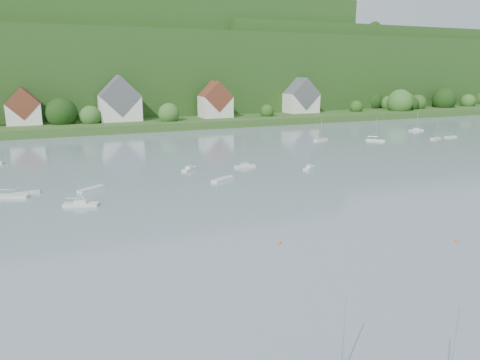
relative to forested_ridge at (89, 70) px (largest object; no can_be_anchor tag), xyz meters
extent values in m
cube|color=#2E531F|center=(-0.39, -68.57, -21.39)|extent=(600.00, 60.00, 3.00)
cube|color=#173D13|center=(-0.39, 6.43, -2.89)|extent=(620.00, 160.00, 40.00)
cube|color=#173D13|center=(9.61, 1.43, 5.11)|extent=(240.00, 130.00, 60.00)
cube|color=#173D13|center=(159.61, -13.57, -0.89)|extent=(200.00, 110.00, 48.00)
sphere|color=#2B5F23|center=(141.10, -88.35, -15.70)|extent=(12.88, 12.88, 12.88)
sphere|color=black|center=(138.95, -70.63, -16.49)|extent=(10.46, 10.46, 10.46)
sphere|color=#235218|center=(118.03, -83.67, -17.79)|extent=(6.45, 6.45, 6.45)
sphere|color=black|center=(151.61, -74.57, -16.42)|extent=(10.68, 10.68, 10.68)
sphere|color=black|center=(177.51, -82.15, -15.71)|extent=(12.85, 12.85, 12.85)
sphere|color=#2B5F23|center=(-7.19, -84.69, -17.23)|extent=(8.19, 8.19, 8.19)
sphere|color=#2B5F23|center=(153.57, -78.22, -16.47)|extent=(10.50, 10.50, 10.50)
sphere|color=black|center=(152.37, -84.29, -17.27)|extent=(8.05, 8.05, 8.05)
sphere|color=#2B5F23|center=(46.46, -76.48, -15.93)|extent=(12.16, 12.16, 12.16)
sphere|color=#2B5F23|center=(22.59, -88.64, -17.05)|extent=(8.73, 8.73, 8.73)
sphere|color=#235218|center=(198.25, -80.81, -17.37)|extent=(7.74, 7.74, 7.74)
sphere|color=#235218|center=(158.64, -82.46, -17.02)|extent=(8.84, 8.84, 8.84)
sphere|color=#235218|center=(67.44, -86.88, -17.86)|extent=(6.24, 6.24, 6.24)
sphere|color=black|center=(89.03, -74.03, -17.23)|extent=(8.16, 8.16, 8.16)
sphere|color=#2B5F23|center=(144.37, -76.25, -17.26)|extent=(8.09, 8.09, 8.09)
sphere|color=#2B5F23|center=(196.74, -81.27, -17.24)|extent=(8.14, 8.14, 8.14)
sphere|color=black|center=(-17.40, -82.21, -16.01)|extent=(11.92, 11.92, 11.92)
sphere|color=#235218|center=(0.71, 11.08, 37.34)|extent=(12.73, 12.73, 12.73)
sphere|color=#235218|center=(83.00, -24.04, 37.13)|extent=(11.50, 11.50, 11.50)
sphere|color=#235218|center=(60.32, 6.32, 37.68)|extent=(14.65, 14.65, 14.65)
sphere|color=#235218|center=(119.05, -29.99, 36.82)|extent=(9.76, 9.76, 9.76)
sphere|color=#2B5F23|center=(114.11, -25.59, 36.69)|extent=(9.00, 9.00, 9.00)
sphere|color=#235218|center=(100.63, -10.60, 36.52)|extent=(8.03, 8.03, 8.03)
sphere|color=#2B5F23|center=(176.25, -10.27, 24.78)|extent=(9.52, 9.52, 9.52)
sphere|color=#2B5F23|center=(232.80, -9.57, 24.71)|extent=(9.12, 9.12, 9.12)
sphere|color=#2B5F23|center=(100.08, -10.21, 25.73)|extent=(14.97, 14.97, 14.97)
sphere|color=black|center=(161.52, -39.71, 24.43)|extent=(7.52, 7.52, 7.52)
sphere|color=#235218|center=(78.27, -12.75, 24.82)|extent=(9.78, 9.78, 9.78)
sphere|color=#235218|center=(119.29, -13.86, 25.22)|extent=(12.02, 12.02, 12.02)
sphere|color=black|center=(137.50, -32.55, 25.14)|extent=(11.57, 11.57, 11.57)
sphere|color=#235218|center=(122.03, -45.83, 25.33)|extent=(12.65, 12.65, 12.65)
sphere|color=#2B5F23|center=(142.24, -40.20, 24.56)|extent=(8.28, 8.28, 8.28)
sphere|color=black|center=(167.50, -4.26, 24.42)|extent=(7.47, 7.47, 7.47)
sphere|color=#2B5F23|center=(98.74, -21.35, 24.77)|extent=(9.48, 9.48, 9.48)
sphere|color=black|center=(189.04, 2.65, 18.59)|extent=(8.43, 8.43, 8.43)
sphere|color=#235218|center=(-40.37, -6.43, 19.21)|extent=(12.01, 12.01, 12.01)
sphere|color=black|center=(181.67, -23.89, 19.48)|extent=(13.54, 13.54, 13.54)
sphere|color=black|center=(118.27, -16.22, 19.75)|extent=(15.08, 15.08, 15.08)
sphere|color=#2B5F23|center=(108.01, -0.55, 19.91)|extent=(15.99, 15.99, 15.99)
sphere|color=black|center=(-4.10, 3.64, 19.86)|extent=(15.72, 15.72, 15.72)
sphere|color=#2B5F23|center=(218.01, 32.93, 19.59)|extent=(14.17, 14.17, 14.17)
sphere|color=#235218|center=(10.49, -0.65, 18.96)|extent=(10.54, 10.54, 10.54)
sphere|color=black|center=(232.70, -34.58, 19.59)|extent=(14.14, 14.14, 14.14)
cube|color=silver|center=(-30.39, -79.57, -15.89)|extent=(12.00, 9.00, 8.00)
cube|color=brown|center=(-30.39, -79.57, -11.89)|extent=(12.00, 9.36, 12.00)
cube|color=silver|center=(4.61, -80.57, -14.89)|extent=(16.00, 11.00, 10.00)
cube|color=#55555C|center=(4.61, -80.57, -9.89)|extent=(16.00, 11.44, 16.00)
cube|color=silver|center=(44.61, -82.57, -15.39)|extent=(13.00, 10.00, 9.00)
cube|color=brown|center=(44.61, -82.57, -10.89)|extent=(13.00, 10.40, 13.00)
cube|color=silver|center=(89.61, -78.57, -15.39)|extent=(15.00, 10.00, 9.00)
cube|color=#55555C|center=(89.61, -78.57, -10.89)|extent=(15.00, 10.40, 15.00)
cylinder|color=silver|center=(-1.01, -239.46, -19.13)|extent=(0.10, 0.10, 6.48)
sphere|color=#F46C00|center=(30.14, -222.56, -22.89)|extent=(0.51, 0.51, 0.51)
sphere|color=#F46C00|center=(7.19, -213.75, -22.89)|extent=(0.48, 0.48, 0.48)
cube|color=silver|center=(108.90, -133.58, -22.60)|extent=(5.89, 2.47, 0.57)
cube|color=silver|center=(108.90, -133.58, -22.07)|extent=(2.15, 1.42, 0.50)
cylinder|color=silver|center=(108.90, -133.58, -18.75)|extent=(0.10, 0.10, 7.14)
cylinder|color=silver|center=(108.05, -133.45, -21.42)|extent=(3.12, 0.57, 0.08)
cube|color=silver|center=(12.26, -178.14, -22.59)|extent=(5.97, 4.41, 0.59)
cylinder|color=silver|center=(12.26, -178.14, -18.59)|extent=(0.10, 0.10, 7.42)
cylinder|color=silver|center=(11.49, -178.58, -21.39)|extent=(2.86, 1.71, 0.08)
cube|color=silver|center=(107.68, -151.08, -22.65)|extent=(4.78, 1.43, 0.48)
cylinder|color=silver|center=(107.68, -151.08, -19.44)|extent=(0.10, 0.10, 5.95)
cylinder|color=silver|center=(106.97, -151.09, -21.51)|extent=(2.62, 0.13, 0.08)
cube|color=silver|center=(35.41, -175.21, -22.65)|extent=(4.53, 3.89, 0.47)
cube|color=silver|center=(35.41, -175.21, -22.17)|extent=(1.86, 1.73, 0.50)
cylinder|color=silver|center=(35.41, -175.21, -19.49)|extent=(0.10, 0.10, 5.86)
cylinder|color=silver|center=(34.85, -175.64, -21.52)|extent=(2.10, 1.63, 0.08)
cube|color=silver|center=(-26.03, -173.40, -22.65)|extent=(4.78, 1.95, 0.46)
cylinder|color=silver|center=(-26.03, -173.40, -19.52)|extent=(0.10, 0.10, 5.81)
cylinder|color=silver|center=(-26.72, -173.50, -21.52)|extent=(2.54, 0.44, 0.08)
cube|color=silver|center=(-14.40, -175.36, -22.61)|extent=(5.47, 4.49, 0.56)
cylinder|color=silver|center=(-14.40, -175.36, -18.84)|extent=(0.10, 0.10, 6.98)
cylinder|color=silver|center=(-15.08, -175.84, -21.43)|extent=(2.56, 1.83, 0.08)
cube|color=silver|center=(8.50, -165.47, -22.63)|extent=(4.64, 4.63, 0.51)
cube|color=silver|center=(8.50, -165.47, -22.12)|extent=(1.98, 1.98, 0.50)
cylinder|color=silver|center=(8.50, -165.47, -19.17)|extent=(0.10, 0.10, 6.41)
cylinder|color=silver|center=(7.96, -166.01, -21.47)|extent=(2.05, 2.05, 0.08)
cube|color=silver|center=(-28.43, -174.95, -22.58)|extent=(6.32, 3.80, 0.61)
cylinder|color=silver|center=(-28.43, -174.95, -18.45)|extent=(0.10, 0.10, 7.64)
cylinder|color=silver|center=(-29.28, -174.62, -21.38)|extent=(3.17, 1.29, 0.08)
cube|color=silver|center=(-16.85, -185.46, -22.59)|extent=(6.07, 3.48, 0.59)
cube|color=silver|center=(-16.85, -185.46, -22.05)|extent=(2.31, 1.76, 0.50)
cylinder|color=silver|center=(-16.85, -185.46, -18.64)|extent=(0.10, 0.10, 7.32)
cylinder|color=silver|center=(-17.68, -185.17, -21.40)|extent=(3.07, 1.14, 0.08)
cube|color=silver|center=(61.67, -139.58, -22.60)|extent=(5.91, 3.26, 0.57)
cylinder|color=silver|center=(61.67, -139.58, -18.76)|extent=(0.10, 0.10, 7.12)
cylinder|color=silver|center=(60.85, -139.85, -21.42)|extent=(3.01, 1.04, 0.08)
cube|color=silver|center=(77.72, -147.74, -22.59)|extent=(5.33, 5.56, 0.60)
cylinder|color=silver|center=(77.72, -147.74, -18.52)|extent=(0.10, 0.10, 7.52)
cylinder|color=silver|center=(77.11, -147.08, -21.38)|extent=(2.31, 2.48, 0.08)
cube|color=silver|center=(21.77, -167.85, -22.63)|extent=(5.20, 1.50, 0.52)
cube|color=silver|center=(21.77, -167.85, -22.12)|extent=(1.82, 1.03, 0.50)
cylinder|color=silver|center=(21.77, -167.85, -19.13)|extent=(0.10, 0.10, 6.48)
cylinder|color=silver|center=(20.99, -167.86, -21.47)|extent=(2.85, 0.10, 0.08)
cube|color=silver|center=(99.89, -151.94, -22.64)|extent=(5.19, 2.72, 0.50)
cylinder|color=silver|center=(99.89, -151.94, -19.26)|extent=(0.10, 0.10, 6.25)
cylinder|color=silver|center=(99.17, -152.15, -21.49)|extent=(2.66, 0.83, 0.08)
camera|label=1|loc=(-19.31, -263.11, 0.15)|focal=32.75mm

